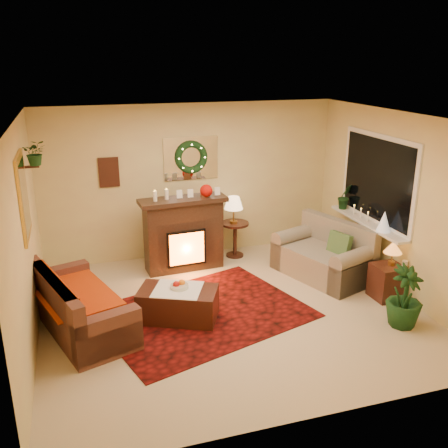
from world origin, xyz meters
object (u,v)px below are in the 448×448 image
object	(u,v)px
sofa	(81,298)
end_table_square	(387,280)
side_table_round	(235,238)
fireplace	(184,237)
coffee_table	(178,305)
loveseat	(323,251)

from	to	relation	value
sofa	end_table_square	distance (m)	4.23
end_table_square	side_table_round	bearing A→B (deg)	126.60
fireplace	side_table_round	distance (m)	1.02
end_table_square	coffee_table	xyz separation A→B (m)	(-3.00, 0.27, -0.06)
fireplace	side_table_round	world-z (taller)	fireplace
fireplace	end_table_square	xyz separation A→B (m)	(2.55, -1.89, -0.28)
loveseat	coffee_table	bearing A→B (deg)	175.51
fireplace	end_table_square	world-z (taller)	fireplace
loveseat	coffee_table	world-z (taller)	loveseat
loveseat	end_table_square	size ratio (longest dim) A/B	2.97
side_table_round	coffee_table	xyz separation A→B (m)	(-1.40, -1.87, -0.12)
side_table_round	loveseat	bearing A→B (deg)	-48.48
fireplace	coffee_table	world-z (taller)	fireplace
sofa	fireplace	size ratio (longest dim) A/B	1.47
end_table_square	coffee_table	bearing A→B (deg)	174.77
coffee_table	sofa	bearing A→B (deg)	-161.03
end_table_square	sofa	bearing A→B (deg)	174.62
fireplace	end_table_square	distance (m)	3.19
loveseat	side_table_round	bearing A→B (deg)	111.65
end_table_square	coffee_table	world-z (taller)	end_table_square
loveseat	side_table_round	world-z (taller)	loveseat
sofa	fireplace	bearing A→B (deg)	23.59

